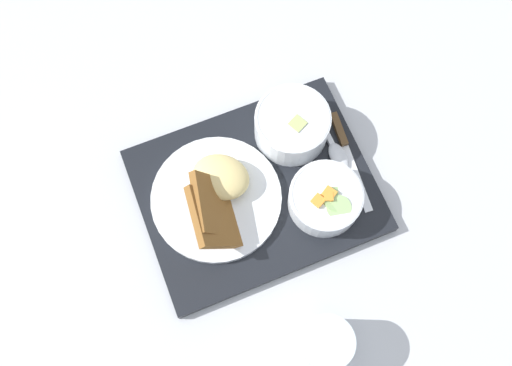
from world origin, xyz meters
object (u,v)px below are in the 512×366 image
bowl_soup (292,124)px  knife (345,146)px  bowl_salad (325,198)px  spoon (333,146)px  glass_water (325,343)px  plate_main (217,196)px

bowl_soup → knife: size_ratio=0.69×
bowl_salad → spoon: 0.10m
bowl_soup → glass_water: size_ratio=1.47×
plate_main → knife: (-0.24, -0.01, -0.02)m
bowl_salad → spoon: bearing=-122.5°
bowl_salad → knife: size_ratio=0.65×
bowl_salad → spoon: size_ratio=0.72×
bowl_soup → knife: (-0.08, 0.06, -0.03)m
bowl_soup → glass_water: (0.09, 0.34, -0.02)m
bowl_soup → knife: 0.10m
bowl_soup → plate_main: plate_main is taller
bowl_soup → plate_main: size_ratio=0.59×
knife → spoon: size_ratio=1.11×
bowl_soup → spoon: (-0.06, 0.05, -0.03)m
bowl_soup → knife: bearing=142.1°
bowl_soup → knife: bowl_soup is taller
bowl_salad → spoon: (-0.06, -0.09, -0.02)m
spoon → glass_water: glass_water is taller
plate_main → glass_water: 0.29m
bowl_soup → spoon: bearing=137.6°
knife → spoon: (0.02, -0.01, 0.00)m
spoon → bowl_soup: bearing=-134.0°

